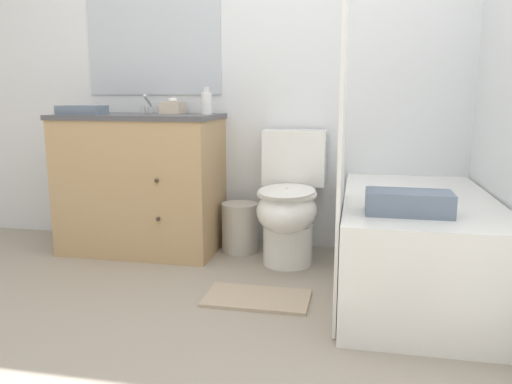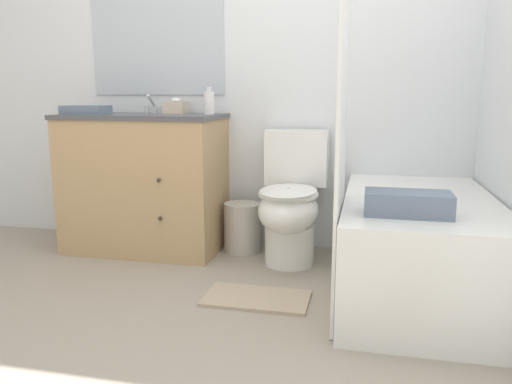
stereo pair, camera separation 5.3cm
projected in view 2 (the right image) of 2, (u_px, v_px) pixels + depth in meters
The scene contains 13 objects.
ground_plane at pixel (188, 361), 1.90m from camera, with size 14.00×14.00×0.00m, color gray.
wall_back at pixel (270, 54), 3.19m from camera, with size 8.00×0.06×2.50m.
vanity_cabinet at pixel (145, 181), 3.22m from camera, with size 1.00×0.58×0.88m.
sink_faucet at pixel (154, 108), 3.30m from camera, with size 0.14×0.12×0.12m.
toilet at pixel (291, 202), 2.96m from camera, with size 0.39×0.66×0.78m.
bathtub at pixel (417, 245), 2.51m from camera, with size 0.72×1.35×0.50m.
shower_curtain at pixel (343, 92), 2.13m from camera, with size 0.01×0.56×2.01m.
wastebasket at pixel (242, 227), 3.21m from camera, with size 0.23×0.23×0.32m.
tissue_box at pixel (176, 107), 3.25m from camera, with size 0.13×0.15×0.10m.
soap_dispenser at pixel (209, 102), 3.08m from camera, with size 0.06×0.06×0.17m.
hand_towel_folded at pixel (86, 110), 3.09m from camera, with size 0.27×0.17×0.05m.
bath_towel_folded at pixel (408, 203), 2.09m from camera, with size 0.36×0.18×0.10m.
bath_mat at pixel (257, 298), 2.47m from camera, with size 0.52×0.29×0.02m.
Camera 2 is at (0.64, -1.64, 0.99)m, focal length 35.00 mm.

